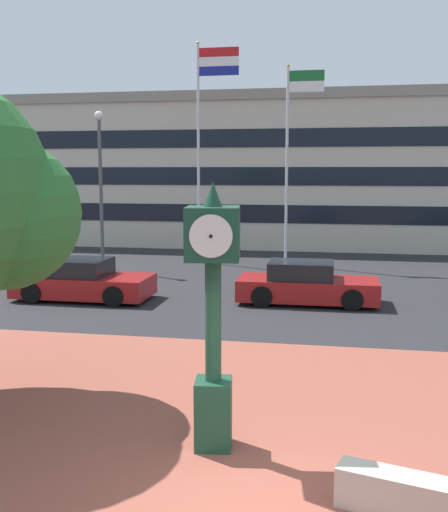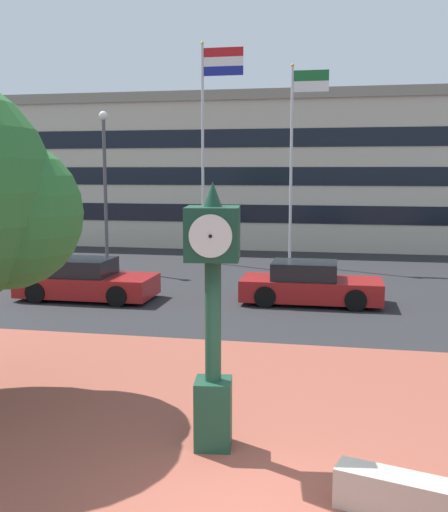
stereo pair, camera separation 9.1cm
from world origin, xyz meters
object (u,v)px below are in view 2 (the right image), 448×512
Objects in this scene: car_street_far at (310,285)px; street_lamp_post at (105,173)px; car_street_near at (86,281)px; street_clock at (213,305)px; civic_building at (307,171)px; flagpole_primary at (208,131)px; flagpole_secondary at (295,149)px.

car_street_far is 0.67× the size of street_lamp_post.
car_street_near is at bearing -84.53° from car_street_far.
street_clock is 0.12× the size of civic_building.
street_lamp_post is (-7.66, 15.05, 1.78)m from street_clock.
civic_building reaches higher than street_lamp_post.
street_clock is 0.91× the size of car_street_near.
flagpole_primary reaches higher than car_street_far.
street_clock is at bearing -63.02° from street_lamp_post.
flagpole_primary is at bearing 95.36° from street_clock.
car_street_near is at bearing -74.57° from street_lamp_post.
car_street_near is 19.78m from civic_building.
flagpole_primary is 3.83m from flagpole_secondary.
street_lamp_post is at bearing -120.46° from car_street_far.
flagpole_primary is at bearing 36.16° from street_lamp_post.
car_street_far is 0.50× the size of flagpole_secondary.
street_lamp_post is at bearing 109.65° from street_clock.
street_clock reaches higher than car_street_far.
car_street_near is 0.13× the size of civic_building.
flagpole_primary is (2.11, 8.33, 5.16)m from car_street_near.
flagpole_secondary is (-1.10, 7.63, 4.34)m from car_street_far.
car_street_far is 18.26m from civic_building.
car_street_far is at bearing -86.31° from civic_building.
flagpole_secondary is 1.32× the size of street_lamp_post.
flagpole_secondary is 7.95m from street_lamp_post.
flagpole_primary is at bearing -109.79° from civic_building.
street_clock is at bearing -89.20° from flagpole_secondary.
civic_building is at bearing 162.80° from car_street_near.
civic_building is (3.69, 10.26, -1.72)m from flagpole_primary.
flagpole_secondary reaches higher than street_lamp_post.
street_clock is 0.91× the size of car_street_far.
flagpole_secondary is at bearing 0.00° from flagpole_primary.
car_street_near is at bearing 115.66° from street_clock.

